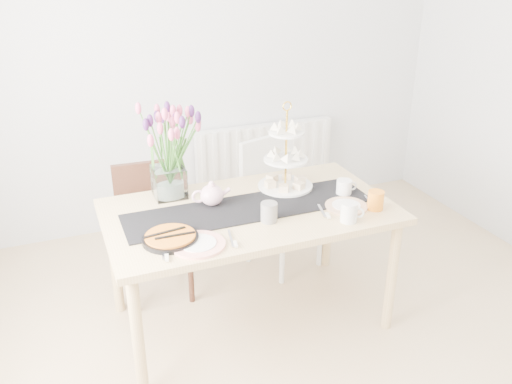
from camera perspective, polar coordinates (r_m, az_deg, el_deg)
name	(u,v)px	position (r m, az deg, el deg)	size (l,w,h in m)	color
room_shell	(359,157)	(2.26, 10.74, 3.68)	(4.50, 4.50, 4.50)	tan
radiator	(265,159)	(4.60, 0.92, 3.53)	(1.20, 0.08, 0.60)	white
dining_table	(250,221)	(3.07, -0.68, -3.02)	(1.60, 0.90, 0.75)	tan
chair_brown	(152,220)	(3.53, -10.92, -2.91)	(0.44, 0.44, 0.85)	#331A12
chair_white	(277,193)	(3.77, 2.20, -0.06)	(0.56, 0.56, 0.90)	white
table_runner	(250,208)	(3.03, -0.69, -1.67)	(1.40, 0.35, 0.01)	black
tulip_vase	(166,137)	(3.09, -9.48, 5.69)	(0.66, 0.66, 0.56)	silver
cake_stand	(286,167)	(3.24, 3.14, 2.66)	(0.33, 0.33, 0.49)	gold
teapot	(212,195)	(3.04, -4.67, -0.32)	(0.21, 0.17, 0.14)	silver
cream_jug	(344,187)	(3.22, 9.25, 0.49)	(0.09, 0.09, 0.09)	white
tart_tin	(170,238)	(2.73, -9.01, -4.80)	(0.28, 0.28, 0.03)	black
mug_grey	(269,212)	(2.87, 1.38, -2.14)	(0.09, 0.09, 0.11)	slate
mug_white	(349,212)	(2.91, 9.76, -2.10)	(0.09, 0.09, 0.11)	silver
mug_orange	(376,200)	(3.07, 12.49, -0.85)	(0.09, 0.09, 0.11)	orange
plate_left	(198,244)	(2.67, -6.14, -5.51)	(0.27, 0.27, 0.01)	white
plate_right	(346,206)	(3.08, 9.48, -1.48)	(0.24, 0.24, 0.01)	silver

